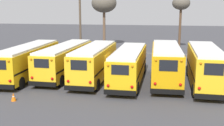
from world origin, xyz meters
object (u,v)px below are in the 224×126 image
at_px(school_bus_3, 129,64).
at_px(utility_pole, 80,20).
at_px(school_bus_0, 29,60).
at_px(school_bus_4, 166,63).
at_px(school_bus_2, 95,62).
at_px(traffic_cone, 13,97).
at_px(school_bus_1, 65,59).
at_px(bare_tree_0, 181,5).
at_px(bare_tree_1, 104,4).
at_px(school_bus_5, 205,65).

bearing_deg(school_bus_3, utility_pole, 122.21).
distance_m(school_bus_0, school_bus_4, 12.98).
bearing_deg(school_bus_4, school_bus_3, -171.36).
bearing_deg(school_bus_0, school_bus_2, 1.23).
relative_size(school_bus_2, traffic_cone, 15.85).
xyz_separation_m(school_bus_1, school_bus_3, (6.49, -1.56, -0.00)).
distance_m(school_bus_4, bare_tree_0, 20.59).
xyz_separation_m(bare_tree_0, bare_tree_1, (-12.26, 1.42, 0.18)).
relative_size(school_bus_5, bare_tree_0, 1.18).
height_order(school_bus_3, bare_tree_0, bare_tree_0).
xyz_separation_m(school_bus_4, bare_tree_0, (2.30, 19.79, 5.20)).
bearing_deg(school_bus_0, school_bus_3, -1.31).
xyz_separation_m(utility_pole, traffic_cone, (0.76, -19.90, -4.53)).
relative_size(school_bus_2, utility_pole, 1.04).
bearing_deg(utility_pole, school_bus_5, -42.03).
bearing_deg(school_bus_2, school_bus_4, 1.15).
xyz_separation_m(school_bus_2, school_bus_3, (3.24, -0.36, -0.07)).
relative_size(school_bus_1, utility_pole, 1.16).
height_order(school_bus_4, bare_tree_1, bare_tree_1).
distance_m(bare_tree_0, bare_tree_1, 12.35).
bearing_deg(school_bus_1, bare_tree_0, 57.26).
bearing_deg(school_bus_2, school_bus_5, -2.83).
bearing_deg(school_bus_5, school_bus_0, 178.79).
height_order(utility_pole, bare_tree_0, utility_pole).
distance_m(school_bus_1, school_bus_5, 13.08).
bearing_deg(school_bus_0, school_bus_1, 22.46).
xyz_separation_m(school_bus_0, school_bus_3, (9.73, -0.22, -0.03)).
distance_m(school_bus_3, traffic_cone, 10.17).
height_order(school_bus_0, school_bus_1, school_bus_0).
relative_size(school_bus_4, school_bus_5, 0.98).
xyz_separation_m(school_bus_1, school_bus_5, (12.97, -1.68, 0.16)).
xyz_separation_m(school_bus_4, school_bus_5, (3.24, -0.61, 0.00)).
relative_size(school_bus_5, utility_pole, 1.04).
bearing_deg(traffic_cone, school_bus_0, 107.31).
bearing_deg(school_bus_1, bare_tree_1, 90.65).
distance_m(school_bus_5, utility_pole, 20.21).
bearing_deg(school_bus_3, bare_tree_0, 74.70).
height_order(school_bus_0, traffic_cone, school_bus_0).
bearing_deg(school_bus_0, bare_tree_1, 82.01).
height_order(school_bus_1, utility_pole, utility_pole).
relative_size(school_bus_0, school_bus_5, 1.11).
distance_m(school_bus_0, utility_pole, 13.49).
xyz_separation_m(school_bus_0, traffic_cone, (2.14, -6.87, -1.35)).
bearing_deg(school_bus_2, bare_tree_0, 66.18).
relative_size(utility_pole, bare_tree_1, 1.07).
relative_size(school_bus_1, traffic_cone, 17.64).
relative_size(school_bus_3, traffic_cone, 16.52).
height_order(school_bus_5, bare_tree_1, bare_tree_1).
xyz_separation_m(school_bus_3, traffic_cone, (-7.59, -6.64, -1.32)).
bearing_deg(school_bus_2, school_bus_3, -6.37).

